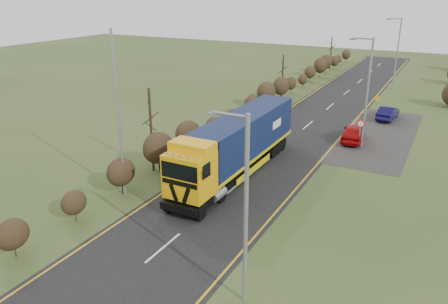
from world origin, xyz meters
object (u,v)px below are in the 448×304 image
lorry (237,142)px  speed_sign (360,128)px  car_blue_sedan (388,113)px  streetlight_near (244,205)px  car_red_hatchback (353,133)px

lorry → speed_sign: lorry is taller
car_blue_sedan → streetlight_near: size_ratio=0.50×
speed_sign → streetlight_near: bearing=-90.9°
car_red_hatchback → streetlight_near: bearing=84.1°
lorry → speed_sign: (6.47, 9.70, -0.73)m
car_red_hatchback → speed_sign: 1.87m
streetlight_near → speed_sign: 21.80m
lorry → car_red_hatchback: (5.67, 11.11, -1.65)m
car_blue_sedan → car_red_hatchback: bearing=84.1°
lorry → car_blue_sedan: 20.85m
speed_sign → car_blue_sedan: bearing=85.1°
lorry → streetlight_near: size_ratio=1.85×
lorry → car_red_hatchback: bearing=63.3°
speed_sign → lorry: bearing=-123.7°
car_red_hatchback → car_blue_sedan: car_red_hatchback is taller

